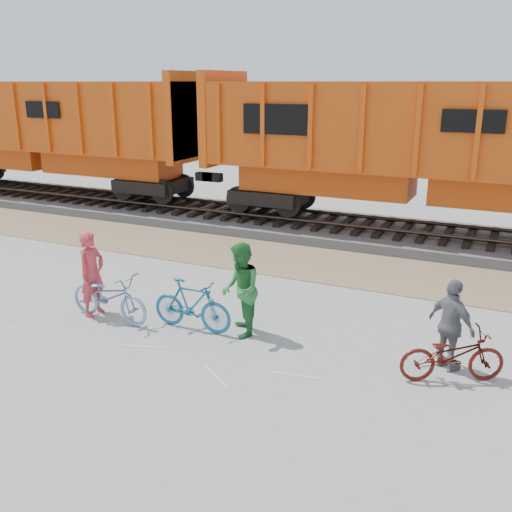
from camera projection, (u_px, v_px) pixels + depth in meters
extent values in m
plane|color=#9E9E99|center=(210.00, 340.00, 11.11)|extent=(120.00, 120.00, 0.00)
cube|color=#927A5B|center=(308.00, 262.00, 15.86)|extent=(120.00, 3.00, 0.02)
cube|color=slate|center=(345.00, 229.00, 18.85)|extent=(120.00, 4.00, 0.30)
cube|color=black|center=(178.00, 206.00, 21.45)|extent=(0.22, 2.60, 0.12)
cube|color=black|center=(345.00, 223.00, 18.79)|extent=(0.22, 2.60, 0.12)
cylinder|color=#382821|center=(339.00, 224.00, 18.13)|extent=(120.00, 0.12, 0.12)
cylinder|color=#382821|center=(352.00, 215.00, 19.37)|extent=(120.00, 0.12, 0.12)
cube|color=black|center=(53.00, 179.00, 23.79)|extent=(11.20, 2.20, 0.80)
cube|color=#C94A0E|center=(51.00, 159.00, 23.54)|extent=(11.76, 1.65, 0.90)
cube|color=#C94A0E|center=(47.00, 115.00, 23.03)|extent=(14.00, 3.00, 2.60)
cube|color=#C8470C|center=(192.00, 117.00, 20.19)|extent=(0.30, 3.06, 3.10)
cube|color=black|center=(420.00, 213.00, 17.65)|extent=(11.20, 2.20, 0.80)
cube|color=#C94A0E|center=(422.00, 186.00, 17.40)|extent=(11.76, 1.65, 0.90)
cube|color=#C94A0E|center=(427.00, 127.00, 16.89)|extent=(14.00, 3.00, 2.60)
cube|color=#C8470C|center=(224.00, 118.00, 19.66)|extent=(0.30, 3.06, 3.10)
cube|color=black|center=(276.00, 119.00, 17.18)|extent=(2.20, 0.04, 0.90)
imported|color=#7792C4|center=(109.00, 296.00, 11.92)|extent=(2.04, 0.82, 1.05)
imported|color=#145C85|center=(192.00, 305.00, 11.46)|extent=(1.76, 0.53, 1.05)
imported|color=#4F120C|center=(452.00, 355.00, 9.50)|extent=(1.84, 1.34, 0.92)
imported|color=#C4363F|center=(92.00, 274.00, 12.09)|extent=(0.46, 0.68, 1.85)
imported|color=#287432|center=(241.00, 290.00, 11.10)|extent=(1.08, 1.15, 1.88)
imported|color=slate|center=(451.00, 325.00, 9.78)|extent=(1.02, 0.89, 1.65)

